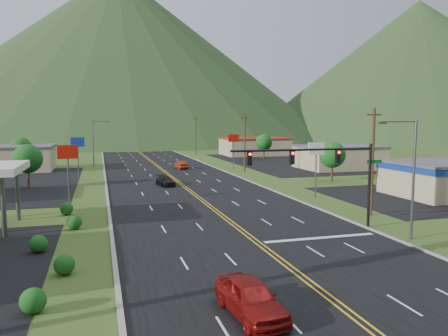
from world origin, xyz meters
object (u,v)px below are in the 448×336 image
object	(u,v)px
car_red_near	(250,299)
traffic_signal	(326,165)
car_dark_mid	(165,181)
car_red_far	(181,165)
streetlight_east	(410,171)
streetlight_west	(95,140)

from	to	relation	value
car_red_near	traffic_signal	bearing A→B (deg)	43.84
car_dark_mid	car_red_far	xyz separation A→B (m)	(5.93, 20.51, 0.08)
traffic_signal	car_dark_mid	xyz separation A→B (m)	(-8.80, 28.04, -4.68)
traffic_signal	streetlight_east	bearing A→B (deg)	-40.39
streetlight_east	car_red_far	world-z (taller)	streetlight_east
car_dark_mid	car_red_far	distance (m)	21.35
car_red_near	car_red_far	world-z (taller)	car_red_near
traffic_signal	car_red_far	xyz separation A→B (m)	(-2.87, 48.55, -4.60)
streetlight_east	car_dark_mid	xyz separation A→B (m)	(-13.49, 32.04, -4.53)
traffic_signal	streetlight_east	distance (m)	6.17
traffic_signal	streetlight_east	world-z (taller)	streetlight_east
streetlight_east	car_red_near	world-z (taller)	streetlight_east
streetlight_east	car_red_near	xyz separation A→B (m)	(-15.66, -9.05, -4.34)
traffic_signal	car_dark_mid	distance (m)	29.76
streetlight_east	car_red_far	xyz separation A→B (m)	(-7.57, 52.55, -4.45)
traffic_signal	streetlight_west	size ratio (longest dim) A/B	1.46
car_red_far	streetlight_east	bearing A→B (deg)	92.14
traffic_signal	car_red_far	world-z (taller)	traffic_signal
streetlight_west	car_dark_mid	world-z (taller)	streetlight_west
car_red_near	car_dark_mid	size ratio (longest dim) A/B	1.11
streetlight_east	car_red_far	distance (m)	53.28
car_red_far	car_red_near	bearing A→B (deg)	76.46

